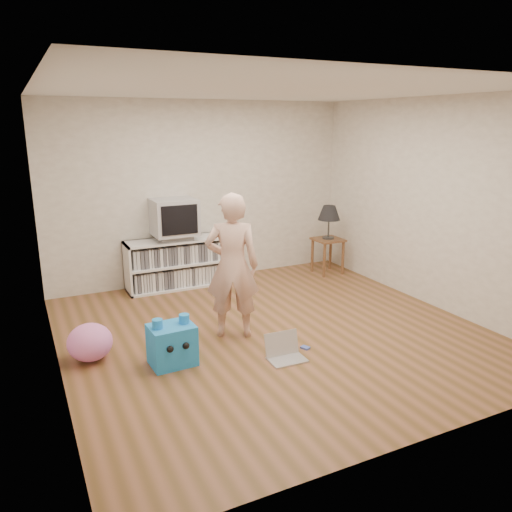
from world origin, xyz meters
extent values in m
plane|color=brown|center=(0.00, 0.00, 0.00)|extent=(4.50, 4.50, 0.00)
cube|color=beige|center=(0.00, 2.25, 1.30)|extent=(4.50, 0.02, 2.60)
cube|color=beige|center=(0.00, -2.25, 1.30)|extent=(4.50, 0.02, 2.60)
cube|color=beige|center=(-2.25, 0.00, 1.30)|extent=(0.02, 4.50, 2.60)
cube|color=beige|center=(2.25, 0.00, 1.30)|extent=(0.02, 4.50, 2.60)
cube|color=white|center=(0.00, 0.00, 2.60)|extent=(4.50, 4.50, 0.01)
cube|color=white|center=(-0.50, 2.23, 0.35)|extent=(1.40, 0.03, 0.70)
cube|color=white|center=(-1.18, 2.02, 0.35)|extent=(0.03, 0.45, 0.70)
cube|color=white|center=(0.19, 2.02, 0.35)|extent=(0.03, 0.45, 0.70)
cube|color=white|center=(-0.50, 2.02, 0.01)|extent=(1.40, 0.45, 0.03)
cube|color=white|center=(-0.50, 2.02, 0.35)|extent=(1.34, 0.45, 0.03)
cube|color=white|center=(-0.50, 2.02, 0.68)|extent=(1.40, 0.45, 0.03)
cube|color=silver|center=(-0.50, 2.02, 0.35)|extent=(1.26, 0.36, 0.64)
cube|color=gray|center=(-0.50, 2.02, 0.73)|extent=(0.45, 0.35, 0.07)
cube|color=#ADADB3|center=(-0.50, 2.02, 1.02)|extent=(0.60, 0.52, 0.50)
cube|color=black|center=(-0.50, 1.75, 1.02)|extent=(0.50, 0.01, 0.40)
cylinder|color=brown|center=(1.66, 1.48, 0.26)|extent=(0.04, 0.04, 0.52)
cylinder|color=brown|center=(2.00, 1.48, 0.26)|extent=(0.04, 0.04, 0.52)
cylinder|color=brown|center=(1.66, 1.82, 0.26)|extent=(0.04, 0.04, 0.52)
cylinder|color=brown|center=(2.00, 1.82, 0.26)|extent=(0.04, 0.04, 0.52)
cube|color=brown|center=(1.83, 1.65, 0.54)|extent=(0.42, 0.42, 0.03)
cylinder|color=#333333|center=(1.83, 1.65, 0.56)|extent=(0.18, 0.18, 0.02)
cylinder|color=#333333|center=(1.83, 1.65, 0.74)|extent=(0.02, 0.02, 0.32)
imported|color=beige|center=(-0.44, 0.13, 0.79)|extent=(0.69, 0.59, 1.59)
cube|color=silver|center=(-0.21, -0.69, 0.01)|extent=(0.37, 0.26, 0.02)
cube|color=silver|center=(-0.20, -0.56, 0.13)|extent=(0.37, 0.09, 0.24)
cube|color=black|center=(-0.20, -0.56, 0.13)|extent=(0.32, 0.07, 0.19)
cube|color=#485EC1|center=(0.10, -0.53, 0.01)|extent=(0.10, 0.11, 0.02)
cube|color=#1C8CEA|center=(-1.25, -0.25, 0.20)|extent=(0.44, 0.35, 0.40)
cylinder|color=#1C8CEA|center=(-1.38, -0.26, 0.45)|extent=(0.10, 0.10, 0.09)
cylinder|color=#1C8CEA|center=(-1.11, -0.25, 0.45)|extent=(0.10, 0.10, 0.09)
sphere|color=black|center=(-1.32, -0.43, 0.25)|extent=(0.07, 0.07, 0.07)
sphere|color=black|center=(-1.16, -0.42, 0.25)|extent=(0.07, 0.07, 0.07)
ellipsoid|color=#EF7ACB|center=(-1.95, 0.19, 0.19)|extent=(0.57, 0.57, 0.37)
camera|label=1|loc=(-2.46, -4.60, 2.29)|focal=35.00mm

